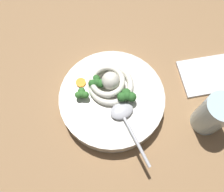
{
  "coord_description": "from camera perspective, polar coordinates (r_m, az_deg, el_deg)",
  "views": [
    {
      "loc": [
        5.87,
        22.37,
        64.25
      ],
      "look_at": [
        1.6,
        -0.84,
        8.18
      ],
      "focal_mm": 37.67,
      "sensor_mm": 36.0,
      "label": 1
    }
  ],
  "objects": [
    {
      "name": "drinking_glass",
      "position": [
        0.63,
        23.32,
        -4.14
      ],
      "size": [
        7.56,
        7.56,
        12.31
      ],
      "primitive_type": "cylinder",
      "color": "silver",
      "rests_on": "table_slab"
    },
    {
      "name": "soup_spoon",
      "position": [
        0.58,
        2.67,
        -4.79
      ],
      "size": [
        7.83,
        17.49,
        1.6
      ],
      "rotation": [
        0.0,
        0.0,
        1.84
      ],
      "color": "#B7B7BC",
      "rests_on": "soup_bowl"
    },
    {
      "name": "carrot_slice_right",
      "position": [
        0.64,
        1.53,
        6.17
      ],
      "size": [
        2.18,
        2.18,
        0.63
      ],
      "primitive_type": "cylinder",
      "color": "orange",
      "rests_on": "soup_bowl"
    },
    {
      "name": "broccoli_floret_far",
      "position": [
        0.58,
        3.55,
        0.13
      ],
      "size": [
        4.78,
        4.11,
        3.78
      ],
      "color": "#7A9E60",
      "rests_on": "soup_bowl"
    },
    {
      "name": "broccoli_floret_beside_noodles",
      "position": [
        0.6,
        -7.33,
        0.55
      ],
      "size": [
        3.61,
        3.11,
        2.86
      ],
      "color": "#7A9E60",
      "rests_on": "soup_bowl"
    },
    {
      "name": "folded_napkin",
      "position": [
        0.74,
        22.66,
        4.81
      ],
      "size": [
        17.16,
        11.71,
        0.8
      ],
      "primitive_type": "cube",
      "rotation": [
        0.0,
        0.0,
        -0.0
      ],
      "color": "white",
      "rests_on": "table_slab"
    },
    {
      "name": "table_slab",
      "position": [
        0.67,
        1.48,
        -2.61
      ],
      "size": [
        111.33,
        111.33,
        3.23
      ],
      "primitive_type": "cube",
      "color": "#936D47",
      "rests_on": "ground"
    },
    {
      "name": "soup_bowl",
      "position": [
        0.63,
        -0.0,
        -0.84
      ],
      "size": [
        27.63,
        27.63,
        4.95
      ],
      "color": "silver",
      "rests_on": "table_slab"
    },
    {
      "name": "broccoli_floret_front",
      "position": [
        0.6,
        -3.77,
        3.36
      ],
      "size": [
        4.25,
        3.66,
        3.36
      ],
      "color": "#7A9E60",
      "rests_on": "soup_bowl"
    },
    {
      "name": "noodle_pile",
      "position": [
        0.61,
        -0.54,
        3.26
      ],
      "size": [
        13.21,
        12.95,
        5.31
      ],
      "color": "silver",
      "rests_on": "soup_bowl"
    },
    {
      "name": "carrot_slice_center",
      "position": [
        0.63,
        -7.56,
        3.24
      ],
      "size": [
        2.66,
        2.66,
        0.53
      ],
      "primitive_type": "cylinder",
      "color": "orange",
      "rests_on": "soup_bowl"
    }
  ]
}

